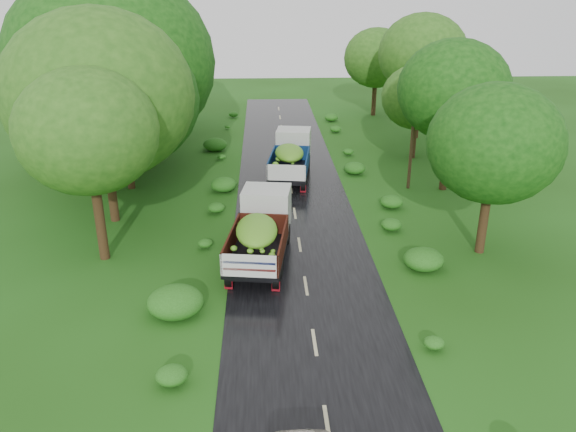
{
  "coord_description": "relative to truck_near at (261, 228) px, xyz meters",
  "views": [
    {
      "loc": [
        -1.71,
        -16.45,
        11.67
      ],
      "look_at": [
        -0.58,
        7.57,
        1.7
      ],
      "focal_mm": 35.0,
      "sensor_mm": 36.0,
      "label": 1
    }
  ],
  "objects": [
    {
      "name": "trees_right",
      "position": [
        11.24,
        15.48,
        4.04
      ],
      "size": [
        5.99,
        33.2,
        8.32
      ],
      "color": "black",
      "rests_on": "ground"
    },
    {
      "name": "shrubs",
      "position": [
        1.83,
        7.37,
        -1.18
      ],
      "size": [
        11.9,
        44.0,
        0.7
      ],
      "color": "#205815",
      "rests_on": "ground"
    },
    {
      "name": "truck_far",
      "position": [
        1.95,
        11.67,
        -0.0
      ],
      "size": [
        3.13,
        6.7,
        2.71
      ],
      "rotation": [
        0.0,
        0.0,
        -0.14
      ],
      "color": "black",
      "rests_on": "ground"
    },
    {
      "name": "truck_near",
      "position": [
        0.0,
        0.0,
        0.0
      ],
      "size": [
        3.14,
        6.7,
        2.71
      ],
      "rotation": [
        0.0,
        0.0,
        -0.14
      ],
      "color": "black",
      "rests_on": "ground"
    },
    {
      "name": "road_lines",
      "position": [
        1.83,
        -0.63,
        -1.51
      ],
      "size": [
        0.12,
        69.6,
        0.0
      ],
      "color": "#BFB78C",
      "rests_on": "road"
    },
    {
      "name": "utility_pole",
      "position": [
        9.06,
        9.22,
        2.22
      ],
      "size": [
        1.26,
        0.39,
        7.28
      ],
      "rotation": [
        0.0,
        0.0,
        -0.24
      ],
      "color": "#382616",
      "rests_on": "ground"
    },
    {
      "name": "ground",
      "position": [
        1.83,
        -6.63,
        -1.53
      ],
      "size": [
        120.0,
        120.0,
        0.0
      ],
      "primitive_type": "plane",
      "color": "#1B420E",
      "rests_on": "ground"
    },
    {
      "name": "trees_left",
      "position": [
        -8.42,
        14.22,
        4.97
      ],
      "size": [
        6.65,
        31.63,
        9.29
      ],
      "color": "black",
      "rests_on": "ground"
    },
    {
      "name": "road",
      "position": [
        1.83,
        -1.63,
        -1.52
      ],
      "size": [
        6.5,
        80.0,
        0.02
      ],
      "primitive_type": "cube",
      "color": "black",
      "rests_on": "ground"
    }
  ]
}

